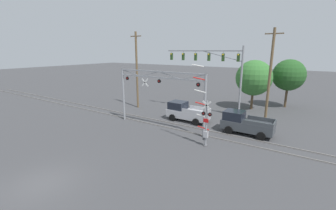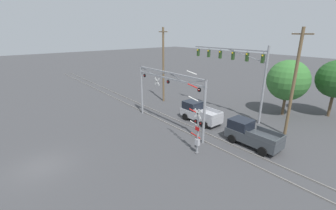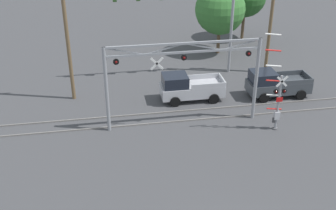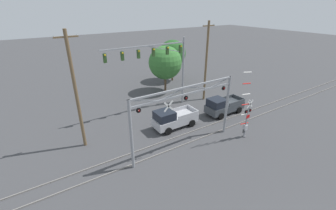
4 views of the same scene
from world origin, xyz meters
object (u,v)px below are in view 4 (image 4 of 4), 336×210
utility_pole_right (206,61)px  traffic_signal_span (163,60)px  utility_pole_left (76,92)px  background_tree_far_left_verge (165,63)px  crossing_gantry (185,107)px  crossing_signal_mast (246,117)px  pickup_truck_following (223,106)px  background_tree_beyond_span (172,53)px  pickup_truck_lead (173,119)px

utility_pole_right → traffic_signal_span: bearing=173.9°
utility_pole_left → background_tree_far_left_verge: (13.75, 7.86, -1.01)m
crossing_gantry → crossing_signal_mast: 6.47m
crossing_signal_mast → pickup_truck_following: bearing=67.5°
crossing_signal_mast → utility_pole_left: utility_pole_left is taller
utility_pole_right → background_tree_beyond_span: utility_pole_right is taller
crossing_gantry → background_tree_beyond_span: size_ratio=1.53×
background_tree_beyond_span → pickup_truck_following: bearing=-98.5°
crossing_signal_mast → traffic_signal_span: traffic_signal_span is taller
pickup_truck_lead → background_tree_beyond_span: size_ratio=0.71×
utility_pole_left → background_tree_far_left_verge: size_ratio=1.54×
pickup_truck_lead → background_tree_far_left_verge: (5.08, 9.56, 3.29)m
pickup_truck_following → utility_pole_left: (-15.44, 2.20, 4.29)m
crossing_signal_mast → background_tree_beyond_span: size_ratio=1.01×
crossing_gantry → utility_pole_left: 9.25m
background_tree_beyond_span → crossing_signal_mast: bearing=-102.3°
crossing_gantry → pickup_truck_following: crossing_gantry is taller
pickup_truck_following → utility_pole_right: size_ratio=0.47×
utility_pole_left → background_tree_beyond_span: utility_pole_left is taller
crossing_gantry → utility_pole_left: (-7.51, 5.27, 1.23)m
pickup_truck_lead → pickup_truck_following: bearing=-4.3°
pickup_truck_lead → background_tree_beyond_span: 16.36m
traffic_signal_span → pickup_truck_lead: size_ratio=2.14×
traffic_signal_span → background_tree_far_left_verge: size_ratio=1.54×
crossing_gantry → background_tree_beyond_span: (10.00, 16.89, 0.48)m
background_tree_beyond_span → background_tree_far_left_verge: 5.32m
utility_pole_right → background_tree_beyond_span: bearing=84.0°
crossing_gantry → utility_pole_right: 11.91m
utility_pole_left → background_tree_far_left_verge: utility_pole_left is taller
crossing_signal_mast → background_tree_far_left_verge: bearing=88.8°
pickup_truck_following → utility_pole_left: bearing=171.9°
background_tree_far_left_verge → crossing_signal_mast: bearing=-91.2°
pickup_truck_following → background_tree_beyond_span: background_tree_beyond_span is taller
pickup_truck_following → utility_pole_left: size_ratio=0.46×
crossing_gantry → pickup_truck_following: size_ratio=2.15×
pickup_truck_lead → utility_pole_left: (-8.67, 1.69, 4.29)m
pickup_truck_lead → traffic_signal_span: bearing=69.5°
utility_pole_right → background_tree_beyond_span: (0.97, 9.21, -0.67)m
crossing_signal_mast → pickup_truck_following: size_ratio=1.42×
pickup_truck_following → utility_pole_right: bearing=76.6°
utility_pole_left → background_tree_beyond_span: 21.02m
pickup_truck_lead → background_tree_far_left_verge: bearing=62.0°
traffic_signal_span → utility_pole_left: 10.91m
pickup_truck_following → utility_pole_right: utility_pole_right is taller
pickup_truck_lead → background_tree_far_left_verge: size_ratio=0.72×
traffic_signal_span → utility_pole_right: 6.18m
crossing_signal_mast → pickup_truck_following: 5.38m
background_tree_far_left_verge → utility_pole_right: bearing=-62.9°
crossing_gantry → traffic_signal_span: traffic_signal_span is taller
traffic_signal_span → background_tree_far_left_verge: traffic_signal_span is taller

